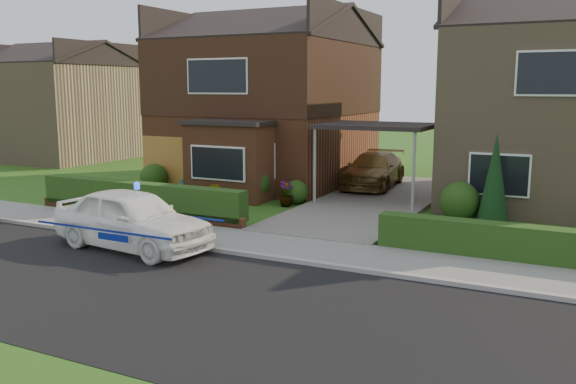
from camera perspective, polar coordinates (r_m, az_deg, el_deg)
The scene contains 23 objects.
ground at distance 11.98m, azimuth -9.05°, elevation -9.91°, with size 120.00×120.00×0.00m, color #235416.
road at distance 11.98m, azimuth -9.05°, elevation -9.91°, with size 60.00×6.00×0.02m, color black.
kerb at distance 14.42m, azimuth -1.98°, elevation -6.12°, with size 60.00×0.16×0.12m, color #9E9993.
sidewalk at distance 15.32m, azimuth -0.10°, elevation -5.19°, with size 60.00×2.00×0.10m, color slate.
driveway at distance 21.56m, azimuth 8.14°, elevation -0.86°, with size 3.80×12.00×0.12m, color #666059.
house_left at distance 26.17m, azimuth -1.83°, elevation 9.36°, with size 7.50×9.53×7.25m.
house_right at distance 23.14m, azimuth 24.71°, elevation 8.05°, with size 7.50×8.06×7.25m.
carport_link at distance 21.20m, azimuth 8.28°, elevation 6.03°, with size 3.80×3.00×2.77m.
garage_door at distance 24.39m, azimuth -11.34°, elevation 2.64°, with size 2.20×0.10×2.10m, color #956220.
dwarf_wall at distance 19.43m, azimuth -13.94°, elevation -1.87°, with size 7.70×0.25×0.36m, color brown.
hedge_left at distance 19.58m, azimuth -13.64°, elevation -2.31°, with size 7.50×0.55×0.90m, color black.
hedge_right at distance 15.05m, azimuth 22.49°, elevation -6.43°, with size 7.50×0.55×0.80m, color black.
shrub_left_far at distance 24.25m, azimuth -12.43°, elevation 1.34°, with size 1.08×1.08×1.08m, color black.
shrub_left_mid at distance 21.54m, azimuth -3.42°, elevation 0.83°, with size 1.32×1.32×1.32m, color black.
shrub_left_near at distance 21.11m, azimuth 0.77°, elevation 0.00°, with size 0.84×0.84×0.84m, color black.
shrub_right_near at distance 19.16m, azimuth 15.76°, elevation -0.83°, with size 1.20×1.20×1.20m, color black.
conifer_a at distance 18.69m, azimuth 18.75°, elevation 0.93°, with size 0.90×0.90×2.60m, color black.
neighbour_left at distance 36.65m, azimuth -20.28°, elevation 7.00°, with size 6.50×7.00×5.20m, color #8F7557.
police_car at distance 15.67m, azimuth -14.37°, elevation -2.51°, with size 4.07×4.61×1.67m.
driveway_car at distance 24.33m, azimuth 8.00°, elevation 2.07°, with size 1.84×4.54×1.32m, color brown.
potted_plant_a at distance 22.81m, azimuth -9.72°, elevation 0.44°, with size 0.38×0.25×0.71m, color gray.
potted_plant_b at distance 20.38m, azimuth -7.01°, elevation -0.42°, with size 0.46×0.37×0.84m, color gray.
potted_plant_c at distance 20.62m, azimuth -0.21°, elevation -0.21°, with size 0.48×0.48×0.86m, color gray.
Camera 1 is at (6.63, -9.13, 4.02)m, focal length 38.00 mm.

